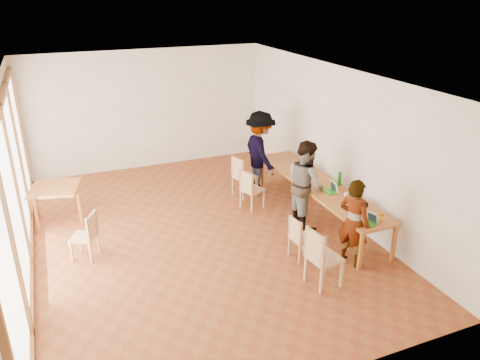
# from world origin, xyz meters

# --- Properties ---
(ground) EXTENTS (8.00, 8.00, 0.00)m
(ground) POSITION_xyz_m (0.00, 0.00, 0.00)
(ground) COLOR brown
(ground) RESTS_ON ground
(wall_back) EXTENTS (6.00, 0.10, 3.00)m
(wall_back) POSITION_xyz_m (0.00, 4.00, 1.50)
(wall_back) COLOR white
(wall_back) RESTS_ON ground
(wall_front) EXTENTS (6.00, 0.10, 3.00)m
(wall_front) POSITION_xyz_m (0.00, -4.00, 1.50)
(wall_front) COLOR white
(wall_front) RESTS_ON ground
(wall_right) EXTENTS (0.10, 8.00, 3.00)m
(wall_right) POSITION_xyz_m (3.00, 0.00, 1.50)
(wall_right) COLOR white
(wall_right) RESTS_ON ground
(window_wall) EXTENTS (0.10, 8.00, 3.00)m
(window_wall) POSITION_xyz_m (-2.96, 0.00, 1.50)
(window_wall) COLOR white
(window_wall) RESTS_ON ground
(ceiling) EXTENTS (6.00, 8.00, 0.04)m
(ceiling) POSITION_xyz_m (0.00, 0.00, 3.02)
(ceiling) COLOR white
(ceiling) RESTS_ON wall_back
(communal_table) EXTENTS (0.80, 4.00, 0.75)m
(communal_table) POSITION_xyz_m (2.50, -0.27, 0.70)
(communal_table) COLOR #B16F27
(communal_table) RESTS_ON ground
(side_table) EXTENTS (0.90, 0.90, 0.75)m
(side_table) POSITION_xyz_m (-2.40, 1.58, 0.67)
(side_table) COLOR #B16F27
(side_table) RESTS_ON ground
(chair_near) EXTENTS (0.52, 0.52, 0.53)m
(chair_near) POSITION_xyz_m (1.28, -2.34, 0.61)
(chair_near) COLOR tan
(chair_near) RESTS_ON ground
(chair_mid) EXTENTS (0.41, 0.41, 0.42)m
(chair_mid) POSITION_xyz_m (1.37, -1.52, 0.49)
(chair_mid) COLOR tan
(chair_mid) RESTS_ON ground
(chair_far) EXTENTS (0.52, 0.52, 0.47)m
(chair_far) POSITION_xyz_m (1.38, 0.61, 0.54)
(chair_far) COLOR tan
(chair_far) RESTS_ON ground
(chair_empty) EXTENTS (0.53, 0.53, 0.50)m
(chair_empty) POSITION_xyz_m (1.47, 1.28, 0.58)
(chair_empty) COLOR tan
(chair_empty) RESTS_ON ground
(chair_spare) EXTENTS (0.54, 0.54, 0.45)m
(chair_spare) POSITION_xyz_m (-1.96, -0.10, 0.52)
(chair_spare) COLOR tan
(chair_spare) RESTS_ON ground
(person_near) EXTENTS (0.57, 0.67, 1.55)m
(person_near) POSITION_xyz_m (2.14, -1.97, 0.78)
(person_near) COLOR gray
(person_near) RESTS_ON ground
(person_mid) EXTENTS (0.71, 0.89, 1.74)m
(person_mid) POSITION_xyz_m (2.12, -0.41, 0.87)
(person_mid) COLOR gray
(person_mid) RESTS_ON ground
(person_far) EXTENTS (0.73, 1.23, 1.88)m
(person_far) POSITION_xyz_m (1.98, 1.40, 0.94)
(person_far) COLOR gray
(person_far) RESTS_ON ground
(laptop_near) EXTENTS (0.26, 0.27, 0.19)m
(laptop_near) POSITION_xyz_m (2.42, -2.06, 0.80)
(laptop_near) COLOR green
(laptop_near) RESTS_ON communal_table
(laptop_mid) EXTENTS (0.24, 0.27, 0.21)m
(laptop_mid) POSITION_xyz_m (2.52, -0.72, 0.81)
(laptop_mid) COLOR green
(laptop_mid) RESTS_ON communal_table
(laptop_far) EXTENTS (0.24, 0.27, 0.20)m
(laptop_far) POSITION_xyz_m (2.56, 0.38, 0.81)
(laptop_far) COLOR green
(laptop_far) RESTS_ON communal_table
(yellow_mug) EXTENTS (0.17, 0.17, 0.10)m
(yellow_mug) POSITION_xyz_m (2.64, -2.05, 0.80)
(yellow_mug) COLOR yellow
(yellow_mug) RESTS_ON communal_table
(green_bottle) EXTENTS (0.07, 0.07, 0.28)m
(green_bottle) POSITION_xyz_m (2.83, -0.51, 0.89)
(green_bottle) COLOR #14791A
(green_bottle) RESTS_ON communal_table
(clear_glass) EXTENTS (0.07, 0.07, 0.09)m
(clear_glass) POSITION_xyz_m (2.74, -1.41, 0.80)
(clear_glass) COLOR silver
(clear_glass) RESTS_ON communal_table
(condiment_cup) EXTENTS (0.08, 0.08, 0.06)m
(condiment_cup) POSITION_xyz_m (2.68, -0.97, 0.78)
(condiment_cup) COLOR white
(condiment_cup) RESTS_ON communal_table
(pink_phone) EXTENTS (0.05, 0.10, 0.01)m
(pink_phone) POSITION_xyz_m (2.32, 0.43, 0.76)
(pink_phone) COLOR #F33F77
(pink_phone) RESTS_ON communal_table
(black_pouch) EXTENTS (0.16, 0.26, 0.09)m
(black_pouch) POSITION_xyz_m (2.66, -1.42, 0.80)
(black_pouch) COLOR black
(black_pouch) RESTS_ON communal_table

